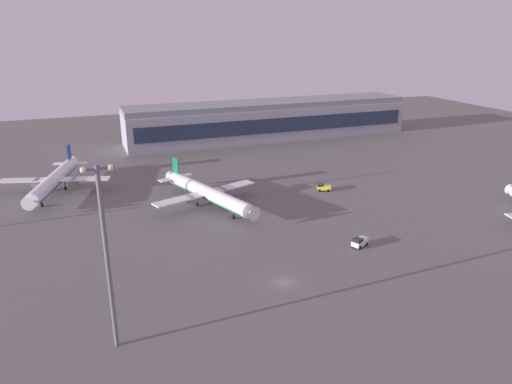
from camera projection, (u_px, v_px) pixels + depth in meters
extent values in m
plane|color=#605E5B|center=(284.00, 282.00, 92.16)|extent=(416.00, 416.00, 0.00)
cube|color=#9EA3AD|center=(269.00, 122.00, 211.76)|extent=(127.27, 22.00, 14.00)
cube|color=#263347|center=(279.00, 125.00, 201.65)|extent=(122.18, 0.40, 6.16)
cube|color=gray|center=(269.00, 104.00, 209.07)|extent=(127.27, 19.80, 2.40)
cone|color=silver|center=(512.00, 190.00, 133.76)|extent=(3.42, 2.61, 3.08)
cylinder|color=white|center=(208.00, 193.00, 129.80)|extent=(14.96, 35.00, 3.76)
cone|color=white|center=(252.00, 213.00, 115.95)|extent=(4.15, 3.40, 3.58)
cone|color=white|center=(173.00, 177.00, 143.80)|extent=(4.10, 3.71, 3.39)
cube|color=white|center=(206.00, 193.00, 130.59)|extent=(31.31, 13.88, 0.35)
cube|color=white|center=(176.00, 178.00, 142.37)|extent=(11.09, 5.73, 0.35)
cube|color=#146B4C|center=(176.00, 168.00, 141.16)|extent=(1.29, 3.10, 6.44)
cylinder|color=slate|center=(222.00, 191.00, 134.09)|extent=(3.20, 4.08, 2.18)
cylinder|color=slate|center=(189.00, 199.00, 127.54)|extent=(3.20, 4.08, 2.18)
cube|color=#146B4C|center=(208.00, 197.00, 130.14)|extent=(13.69, 32.18, 0.36)
cylinder|color=#333338|center=(233.00, 211.00, 122.07)|extent=(0.28, 0.28, 3.52)
cylinder|color=black|center=(233.00, 217.00, 122.65)|extent=(0.72, 1.16, 1.09)
cylinder|color=#333338|center=(210.00, 195.00, 133.50)|extent=(0.28, 0.28, 3.52)
cylinder|color=black|center=(210.00, 201.00, 134.07)|extent=(0.72, 1.16, 1.09)
cylinder|color=#333338|center=(197.00, 198.00, 130.88)|extent=(0.28, 0.28, 3.52)
cylinder|color=black|center=(197.00, 204.00, 131.45)|extent=(0.72, 1.16, 1.09)
cylinder|color=white|center=(54.00, 180.00, 140.78)|extent=(13.86, 35.86, 3.83)
cone|color=white|center=(30.00, 202.00, 122.58)|extent=(4.17, 3.34, 3.63)
cone|color=white|center=(72.00, 162.00, 159.17)|extent=(4.10, 3.67, 3.44)
cube|color=white|center=(55.00, 180.00, 141.79)|extent=(32.05, 12.92, 0.35)
cube|color=white|center=(71.00, 163.00, 157.30)|extent=(11.31, 5.43, 0.35)
cube|color=#19479E|center=(69.00, 155.00, 156.01)|extent=(1.20, 3.18, 6.54)
cylinder|color=slate|center=(74.00, 181.00, 142.44)|extent=(3.14, 4.10, 2.22)
cylinder|color=slate|center=(36.00, 182.00, 141.61)|extent=(3.14, 4.10, 2.22)
cube|color=#19479E|center=(54.00, 183.00, 141.13)|extent=(12.68, 32.97, 0.36)
cylinder|color=#333338|center=(41.00, 199.00, 130.45)|extent=(0.28, 0.28, 3.57)
cylinder|color=black|center=(42.00, 205.00, 131.04)|extent=(0.70, 1.18, 1.11)
cylinder|color=#333338|center=(65.00, 183.00, 143.91)|extent=(0.28, 0.28, 3.57)
cylinder|color=black|center=(65.00, 188.00, 144.49)|extent=(0.70, 1.18, 1.11)
cylinder|color=#333338|center=(50.00, 183.00, 143.57)|extent=(0.28, 0.28, 3.57)
cylinder|color=black|center=(51.00, 189.00, 144.16)|extent=(0.70, 1.18, 1.11)
cube|color=white|center=(357.00, 244.00, 106.36)|extent=(2.73, 2.68, 1.10)
cube|color=#1E232D|center=(358.00, 240.00, 106.07)|extent=(2.43, 2.43, 0.70)
cube|color=white|center=(362.00, 241.00, 107.57)|extent=(2.97, 2.73, 1.40)
cylinder|color=black|center=(360.00, 248.00, 105.78)|extent=(0.94, 0.64, 0.90)
cylinder|color=black|center=(353.00, 245.00, 106.92)|extent=(0.94, 0.64, 0.90)
cylinder|color=black|center=(366.00, 244.00, 107.57)|extent=(0.94, 0.64, 0.90)
cylinder|color=black|center=(360.00, 242.00, 108.71)|extent=(0.94, 0.64, 0.90)
cube|color=yellow|center=(320.00, 188.00, 143.74)|extent=(2.75, 2.71, 1.10)
cube|color=#1E232D|center=(321.00, 185.00, 143.44)|extent=(2.46, 2.45, 0.70)
cube|color=yellow|center=(327.00, 187.00, 143.55)|extent=(2.99, 2.76, 1.40)
cylinder|color=black|center=(320.00, 190.00, 143.14)|extent=(0.94, 0.66, 0.90)
cylinder|color=black|center=(319.00, 188.00, 144.74)|extent=(0.94, 0.66, 0.90)
cylinder|color=black|center=(328.00, 190.00, 142.95)|extent=(0.94, 0.66, 0.90)
cylinder|color=black|center=(328.00, 189.00, 144.55)|extent=(0.94, 0.66, 0.90)
cylinder|color=slate|center=(107.00, 261.00, 69.12)|extent=(0.70, 0.70, 29.40)
cube|color=slate|center=(97.00, 169.00, 64.48)|extent=(4.80, 0.40, 0.40)
sphere|color=#F9EAB2|center=(83.00, 170.00, 63.87)|extent=(0.90, 0.90, 0.90)
sphere|color=#F9EAB2|center=(110.00, 168.00, 65.09)|extent=(0.90, 0.90, 0.90)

